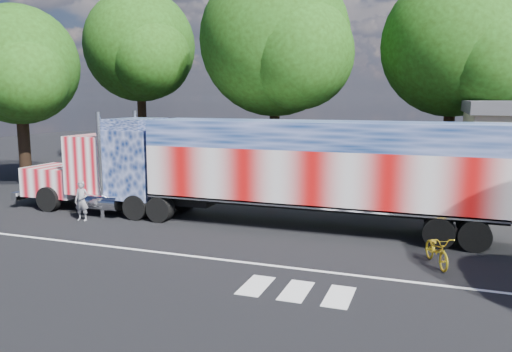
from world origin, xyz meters
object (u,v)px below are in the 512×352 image
(woman, at_px, (82,201))
(tree_ne_a, at_px, (456,45))
(semi_truck, at_px, (256,167))
(tree_n_mid, at_px, (277,41))
(tree_nw_a, at_px, (141,47))
(coach_bus, at_px, (268,160))
(bicycle, at_px, (437,250))
(tree_w_a, at_px, (20,66))

(woman, xyz_separation_m, tree_ne_a, (15.40, 17.40, 7.77))
(semi_truck, xyz_separation_m, tree_n_mid, (-3.29, 13.33, 6.70))
(tree_n_mid, xyz_separation_m, tree_nw_a, (-11.99, 2.12, 0.24))
(coach_bus, relative_size, woman, 6.94)
(tree_n_mid, distance_m, tree_nw_a, 12.18)
(bicycle, bearing_deg, tree_w_a, 143.00)
(coach_bus, bearing_deg, tree_n_mid, 102.99)
(semi_truck, distance_m, tree_w_a, 17.65)
(woman, relative_size, tree_n_mid, 0.12)
(tree_n_mid, relative_size, tree_w_a, 1.32)
(tree_n_mid, relative_size, tree_nw_a, 1.03)
(coach_bus, distance_m, woman, 10.83)
(tree_w_a, bearing_deg, woman, -34.38)
(coach_bus, bearing_deg, bicycle, -48.40)
(tree_nw_a, distance_m, tree_w_a, 11.61)
(bicycle, height_order, tree_nw_a, tree_nw_a)
(tree_ne_a, bearing_deg, woman, -131.51)
(tree_ne_a, bearing_deg, coach_bus, -140.61)
(tree_ne_a, height_order, tree_nw_a, tree_nw_a)
(bicycle, xyz_separation_m, tree_ne_a, (0.71, 18.46, 8.15))
(tree_nw_a, bearing_deg, woman, -65.78)
(semi_truck, relative_size, tree_w_a, 2.05)
(semi_truck, xyz_separation_m, woman, (-7.37, -2.14, -1.56))
(semi_truck, bearing_deg, tree_n_mid, 103.85)
(coach_bus, height_order, bicycle, coach_bus)
(semi_truck, height_order, tree_w_a, tree_w_a)
(tree_nw_a, bearing_deg, tree_ne_a, -0.46)
(tree_w_a, bearing_deg, tree_ne_a, 24.49)
(bicycle, bearing_deg, tree_nw_a, 120.52)
(bicycle, relative_size, tree_w_a, 0.18)
(semi_truck, xyz_separation_m, tree_w_a, (-16.48, 4.10, 4.80))
(semi_truck, relative_size, woman, 12.66)
(semi_truck, bearing_deg, bicycle, -23.61)
(tree_nw_a, relative_size, tree_w_a, 1.28)
(bicycle, relative_size, tree_nw_a, 0.14)
(coach_bus, xyz_separation_m, woman, (-5.51, -9.28, -0.96))
(woman, xyz_separation_m, tree_n_mid, (4.08, 15.47, 8.27))
(tree_n_mid, height_order, tree_nw_a, tree_n_mid)
(tree_w_a, bearing_deg, tree_nw_a, 83.97)
(tree_ne_a, height_order, tree_w_a, tree_ne_a)
(coach_bus, distance_m, bicycle, 13.90)
(semi_truck, height_order, coach_bus, semi_truck)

